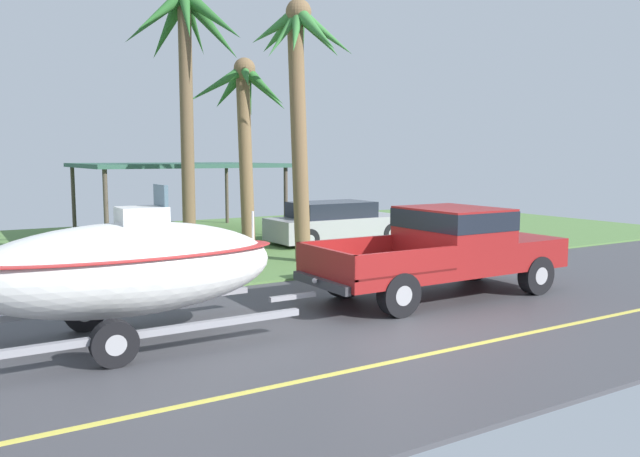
% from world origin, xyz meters
% --- Properties ---
extents(ground, '(36.00, 22.00, 0.11)m').
position_xyz_m(ground, '(0.00, 8.38, -0.01)').
color(ground, '#424247').
extents(pickup_truck_towing, '(5.68, 2.08, 1.80)m').
position_xyz_m(pickup_truck_towing, '(2.28, 1.03, 1.01)').
color(pickup_truck_towing, maroon).
rests_on(pickup_truck_towing, ground).
extents(boat_on_trailer, '(5.90, 2.29, 2.40)m').
position_xyz_m(boat_on_trailer, '(-4.27, 1.03, 1.15)').
color(boat_on_trailer, gray).
rests_on(boat_on_trailer, ground).
extents(parked_sedan_near, '(4.58, 1.86, 1.38)m').
position_xyz_m(parked_sedan_near, '(4.41, 8.73, 0.67)').
color(parked_sedan_near, '#99999E').
rests_on(parked_sedan_near, ground).
extents(carport_awning, '(6.61, 5.76, 2.60)m').
position_xyz_m(carport_awning, '(0.68, 13.55, 2.49)').
color(carport_awning, '#4C4238').
rests_on(carport_awning, ground).
extents(palm_tree_near_left, '(3.08, 3.28, 7.15)m').
position_xyz_m(palm_tree_near_left, '(-1.06, 7.21, 5.48)').
color(palm_tree_near_left, brown).
rests_on(palm_tree_near_left, ground).
extents(palm_tree_near_right, '(3.30, 2.73, 5.69)m').
position_xyz_m(palm_tree_near_right, '(1.19, 8.65, 4.16)').
color(palm_tree_near_right, brown).
rests_on(palm_tree_near_right, ground).
extents(palm_tree_mid, '(2.41, 3.54, 6.90)m').
position_xyz_m(palm_tree_mid, '(1.63, 6.18, 5.12)').
color(palm_tree_mid, brown).
rests_on(palm_tree_mid, ground).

